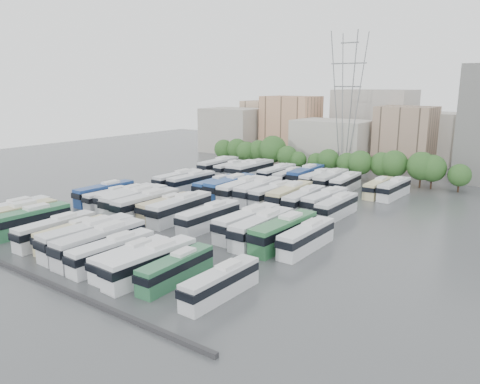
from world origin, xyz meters
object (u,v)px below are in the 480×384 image
Objects in this scene: bus_r1_s2 at (127,197)px; bus_r3_s13 at (394,188)px; bus_r3_s3 at (253,170)px; bus_r3_s8 at (318,179)px; bus_r0_s1 at (13,218)px; bus_r1_s0 at (105,193)px; bus_r1_s3 at (135,200)px; bus_r2_s11 at (325,201)px; bus_r2_s8 at (273,194)px; bus_r3_s5 at (277,174)px; bus_r0_s9 at (131,258)px; bus_r3_s10 at (346,183)px; bus_r0_s5 at (74,234)px; bus_r3_s9 at (331,180)px; bus_r3_s12 at (378,187)px; bus_r0_s7 at (100,242)px; bus_r0_s0 at (11,213)px; bus_r1_s12 at (284,231)px; bus_r2_s2 at (192,182)px; bus_r1_s13 at (306,237)px; electricity_pylon at (347,97)px; bus_r2_s1 at (178,180)px; bus_r1_s1 at (112,197)px; bus_r1_s11 at (262,228)px; bus_r2_s5 at (230,187)px; bus_r2_s9 at (290,195)px; bus_r2_s6 at (242,189)px; bus_r2_s4 at (216,186)px; bus_r1_s8 at (209,217)px; bus_r2_s10 at (304,200)px; bus_r0_s6 at (88,237)px; bus_r2_s12 at (337,207)px; bus_r0_s10 at (151,262)px; bus_r0_s13 at (221,282)px; bus_r3_s7 at (306,175)px; bus_r0_s11 at (176,268)px; bus_r3_s0 at (219,166)px; bus_r1_s10 at (247,222)px; bus_r0_s4 at (56,230)px; bus_r3_s1 at (230,168)px; bus_r0_s2 at (27,221)px.

bus_r1_s2 is 1.06× the size of bus_r3_s13.
bus_r3_s3 is 16.83m from bus_r3_s8.
bus_r0_s1 reaches higher than bus_r1_s0.
bus_r1_s3 is 33.00m from bus_r2_s11.
bus_r2_s8 is 20.27m from bus_r3_s5.
bus_r0_s9 is 0.90× the size of bus_r3_s10.
bus_r0_s5 is 54.68m from bus_r3_s9.
bus_r0_s7 is at bearing -107.16° from bus_r3_s12.
bus_r1_s12 is (39.73, 17.07, 0.09)m from bus_r0_s0.
bus_r2_s2 is 0.90× the size of bus_r3_s3.
bus_r0_s7 reaches higher than bus_r1_s13.
bus_r2_s2 is (-23.21, 36.60, 0.19)m from bus_r0_s9.
electricity_pylon is at bearing 112.11° from bus_r2_s11.
bus_r2_s1 is 0.92× the size of bus_r3_s3.
bus_r1_s1 is at bearing 90.62° from bus_r0_s1.
bus_r1_s0 is at bearing 88.77° from bus_r0_s0.
bus_r2_s5 reaches higher than bus_r1_s11.
bus_r1_s12 is 1.00× the size of bus_r2_s9.
bus_r2_s9 is at bearing 4.21° from bus_r2_s6.
bus_r1_s3 reaches higher than bus_r1_s2.
bus_r0_s7 reaches higher than bus_r2_s4.
bus_r1_s11 is at bearing -49.52° from bus_r2_s6.
bus_r2_s11 is (16.65, 1.66, -0.15)m from bus_r2_s6.
bus_r1_s8 is at bearing -87.04° from electricity_pylon.
bus_r2_s5 is 16.51m from bus_r2_s10.
bus_r0_s6 is 1.14× the size of bus_r2_s12.
bus_r2_s10 reaches higher than bus_r1_s13.
bus_r0_s10 reaches higher than bus_r0_s13.
bus_r1_s1 is at bearing 137.54° from bus_r0_s7.
bus_r2_s8 is at bearing -81.72° from bus_r3_s7.
bus_r0_s11 is 37.27m from bus_r1_s1.
bus_r3_s3 reaches higher than bus_r3_s13.
bus_r3_s0 is (-33.25, 53.86, 0.12)m from bus_r0_s10.
bus_r0_s10 reaches higher than bus_r2_s2.
bus_r2_s11 is 22.48m from bus_r3_s7.
bus_r1_s10 reaches higher than bus_r1_s0.
bus_r3_s13 is (42.67, 54.00, -0.15)m from bus_r0_s0.
bus_r1_s3 is at bearing -174.73° from bus_r1_s10.
bus_r0_s9 is 39.06m from bus_r2_s5.
bus_r0_s1 is at bearing -116.63° from bus_r2_s6.
bus_r1_s2 is at bearing -135.43° from bus_r2_s8.
bus_r3_s9 is (23.25, 17.76, 0.13)m from bus_r2_s2.
bus_r1_s13 is 0.88× the size of bus_r2_s6.
bus_r3_s3 reaches higher than bus_r0_s4.
bus_r2_s2 is 37.94m from bus_r3_s12.
bus_r0_s11 is 0.87× the size of bus_r2_s8.
bus_r3_s12 is (36.30, 19.20, -0.22)m from bus_r2_s1.
bus_r3_s0 is 1.17× the size of bus_r3_s1.
bus_r0_s2 reaches higher than bus_r2_s8.
bus_r2_s9 is at bearing 108.38° from bus_r1_s11.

